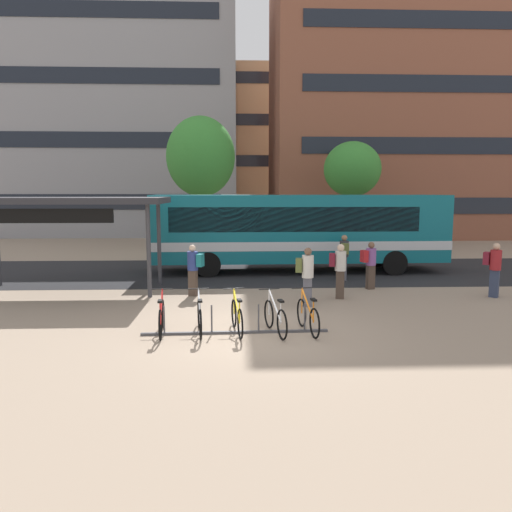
# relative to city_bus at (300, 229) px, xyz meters

# --- Properties ---
(ground) EXTENTS (200.00, 200.00, 0.00)m
(ground) POSITION_rel_city_bus_xyz_m (-2.22, -9.03, -1.78)
(ground) COLOR gray
(bus_lane_asphalt) EXTENTS (80.00, 7.20, 0.01)m
(bus_lane_asphalt) POSITION_rel_city_bus_xyz_m (-2.22, -0.00, -1.77)
(bus_lane_asphalt) COLOR #232326
(bus_lane_asphalt) RESTS_ON ground
(city_bus) EXTENTS (12.07, 2.80, 3.20)m
(city_bus) POSITION_rel_city_bus_xyz_m (0.00, 0.00, 0.00)
(city_bus) COLOR #0F6070
(city_bus) RESTS_ON ground
(bike_rack) EXTENTS (4.43, 0.22, 0.70)m
(bike_rack) POSITION_rel_city_bus_xyz_m (-2.69, -9.02, -1.69)
(bike_rack) COLOR #47474C
(bike_rack) RESTS_ON ground
(parked_bicycle_red_0) EXTENTS (0.52, 1.72, 0.99)m
(parked_bicycle_red_0) POSITION_rel_city_bus_xyz_m (-4.43, -8.96, -1.39)
(parked_bicycle_red_0) COLOR black
(parked_bicycle_red_0) RESTS_ON ground
(parked_bicycle_silver_1) EXTENTS (0.52, 1.72, 0.99)m
(parked_bicycle_silver_1) POSITION_rel_city_bus_xyz_m (-3.53, -8.96, -1.39)
(parked_bicycle_silver_1) COLOR black
(parked_bicycle_silver_1) RESTS_ON ground
(parked_bicycle_yellow_2) EXTENTS (0.52, 1.71, 0.99)m
(parked_bicycle_yellow_2) POSITION_rel_city_bus_xyz_m (-2.65, -8.96, -1.39)
(parked_bicycle_yellow_2) COLOR black
(parked_bicycle_yellow_2) RESTS_ON ground
(parked_bicycle_white_3) EXTENTS (0.59, 1.69, 0.99)m
(parked_bicycle_white_3) POSITION_rel_city_bus_xyz_m (-1.75, -9.06, -1.39)
(parked_bicycle_white_3) COLOR black
(parked_bicycle_white_3) RESTS_ON ground
(parked_bicycle_orange_4) EXTENTS (0.52, 1.71, 0.99)m
(parked_bicycle_orange_4) POSITION_rel_city_bus_xyz_m (-0.96, -8.96, -1.39)
(parked_bicycle_orange_4) COLOR black
(parked_bicycle_orange_4) RESTS_ON ground
(transit_shelter) EXTENTS (6.49, 2.97, 3.15)m
(transit_shelter) POSITION_rel_city_bus_xyz_m (-8.26, -3.82, 1.17)
(transit_shelter) COLOR #38383D
(transit_shelter) RESTS_ON ground
(commuter_olive_pack_0) EXTENTS (0.56, 0.39, 1.73)m
(commuter_olive_pack_0) POSITION_rel_city_bus_xyz_m (-0.62, -6.31, -0.78)
(commuter_olive_pack_0) COLOR #565660
(commuter_olive_pack_0) RESTS_ON ground
(commuter_maroon_pack_1) EXTENTS (0.57, 0.41, 1.72)m
(commuter_maroon_pack_1) POSITION_rel_city_bus_xyz_m (0.55, -5.31, -0.78)
(commuter_maroon_pack_1) COLOR #47382D
(commuter_maroon_pack_1) RESTS_ON ground
(commuter_red_pack_2) EXTENTS (0.58, 0.43, 1.63)m
(commuter_red_pack_2) POSITION_rel_city_bus_xyz_m (1.92, -3.85, -0.84)
(commuter_red_pack_2) COLOR #47382D
(commuter_red_pack_2) RESTS_ON ground
(commuter_olive_pack_3) EXTENTS (0.37, 0.55, 1.72)m
(commuter_olive_pack_3) POSITION_rel_city_bus_xyz_m (1.40, -2.16, -0.78)
(commuter_olive_pack_3) COLOR #565660
(commuter_olive_pack_3) RESTS_ON ground
(commuter_teal_pack_4) EXTENTS (0.59, 0.45, 1.65)m
(commuter_teal_pack_4) POSITION_rel_city_bus_xyz_m (-4.02, -4.70, -0.82)
(commuter_teal_pack_4) COLOR #47382D
(commuter_teal_pack_4) RESTS_ON ground
(commuter_maroon_pack_5) EXTENTS (0.60, 0.57, 1.74)m
(commuter_maroon_pack_5) POSITION_rel_city_bus_xyz_m (5.49, -5.29, -0.77)
(commuter_maroon_pack_5) COLOR #2D3851
(commuter_maroon_pack_5) RESTS_ON ground
(street_tree_0) EXTENTS (3.37, 3.37, 6.27)m
(street_tree_0) POSITION_rel_city_bus_xyz_m (4.23, 8.88, 2.85)
(street_tree_0) COLOR brown
(street_tree_0) RESTS_ON ground
(street_tree_1) EXTENTS (3.98, 3.98, 7.65)m
(street_tree_1) POSITION_rel_city_bus_xyz_m (-4.69, 8.73, 3.55)
(street_tree_1) COLOR brown
(street_tree_1) RESTS_ON ground
(building_left_wing) EXTENTS (18.40, 13.36, 17.34)m
(building_left_wing) POSITION_rel_city_bus_xyz_m (-11.83, 21.90, 6.89)
(building_left_wing) COLOR gray
(building_left_wing) RESTS_ON ground
(building_right_wing) EXTENTS (24.07, 10.91, 23.81)m
(building_right_wing) POSITION_rel_city_bus_xyz_m (12.25, 17.81, 10.13)
(building_right_wing) COLOR brown
(building_right_wing) RESTS_ON ground
(building_centre_block) EXTENTS (15.25, 10.15, 15.81)m
(building_centre_block) POSITION_rel_city_bus_xyz_m (-3.98, 33.78, 6.13)
(building_centre_block) COLOR tan
(building_centre_block) RESTS_ON ground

